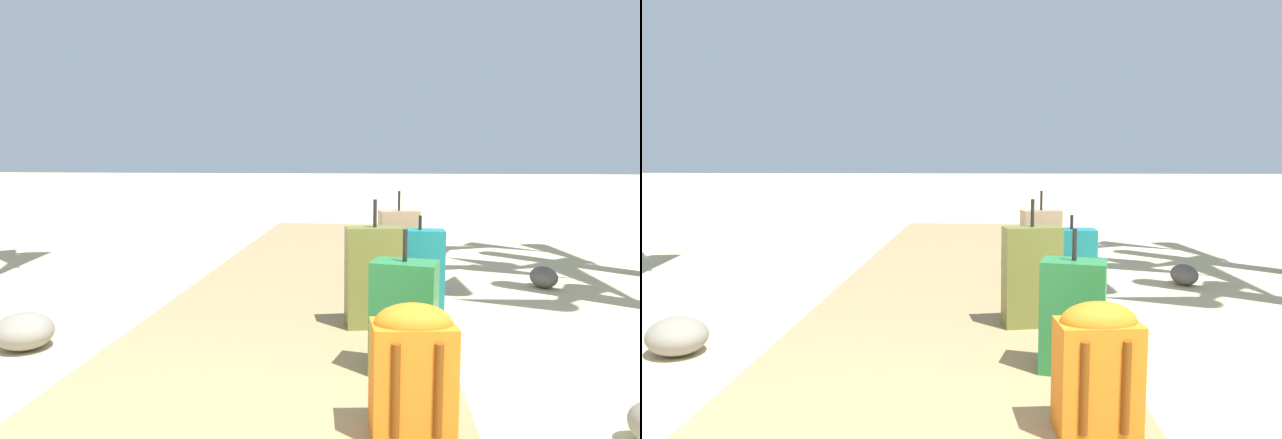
% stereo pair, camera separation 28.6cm
% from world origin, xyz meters
% --- Properties ---
extents(ground_plane, '(60.00, 60.00, 0.00)m').
position_xyz_m(ground_plane, '(0.00, 3.09, 0.00)').
color(ground_plane, '#D1BA8C').
extents(boardwalk, '(1.98, 7.72, 0.08)m').
position_xyz_m(boardwalk, '(0.00, 3.86, 0.04)').
color(boardwalk, '#9E7A51').
rests_on(boardwalk, ground).
extents(suitcase_green, '(0.36, 0.28, 0.75)m').
position_xyz_m(suitcase_green, '(0.71, 1.52, 0.37)').
color(suitcase_green, '#237538').
rests_on(suitcase_green, boardwalk).
extents(suitcase_teal, '(0.36, 0.19, 0.68)m').
position_xyz_m(suitcase_teal, '(0.89, 2.81, 0.37)').
color(suitcase_teal, '#197A7F').
rests_on(suitcase_teal, boardwalk).
extents(duffel_bag_navy, '(0.51, 0.40, 0.47)m').
position_xyz_m(duffel_bag_navy, '(0.85, 3.57, 0.26)').
color(duffel_bag_navy, navy).
rests_on(duffel_bag_navy, boardwalk).
extents(backpack_orange, '(0.35, 0.25, 0.54)m').
position_xyz_m(backpack_orange, '(0.72, 0.87, 0.36)').
color(backpack_orange, orange).
rests_on(backpack_orange, boardwalk).
extents(suitcase_olive, '(0.40, 0.24, 0.83)m').
position_xyz_m(suitcase_olive, '(0.56, 2.30, 0.41)').
color(suitcase_olive, olive).
rests_on(suitcase_olive, boardwalk).
extents(suitcase_tan, '(0.41, 0.28, 0.77)m').
position_xyz_m(suitcase_tan, '(0.80, 4.16, 0.37)').
color(suitcase_tan, tan).
rests_on(suitcase_tan, boardwalk).
extents(rock_left_near, '(0.51, 0.51, 0.22)m').
position_xyz_m(rock_left_near, '(-1.59, 1.89, 0.11)').
color(rock_left_near, gray).
rests_on(rock_left_near, ground).
extents(rock_right_near, '(0.29, 0.34, 0.19)m').
position_xyz_m(rock_right_near, '(2.09, 3.86, 0.09)').
color(rock_right_near, '#5B5651').
rests_on(rock_right_near, ground).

